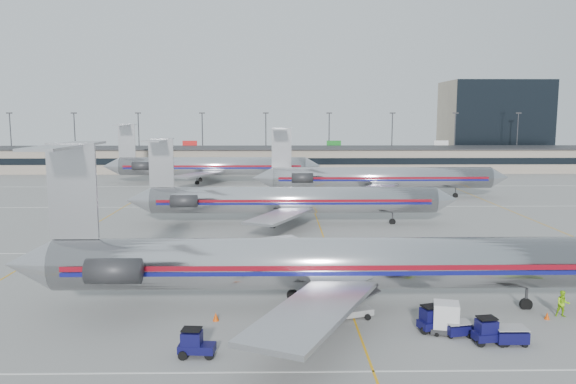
{
  "coord_description": "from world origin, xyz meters",
  "views": [
    {
      "loc": [
        -5.34,
        -48.1,
        14.43
      ],
      "look_at": [
        -4.15,
        24.52,
        4.5
      ],
      "focal_mm": 35.0,
      "sensor_mm": 36.0,
      "label": 1
    }
  ],
  "objects_px": {
    "belt_loader": "(352,311)",
    "jet_second_row": "(287,200)",
    "uld_container": "(446,318)",
    "tug_center": "(433,320)",
    "jet_foreground": "(321,263)"
  },
  "relations": [
    {
      "from": "jet_second_row",
      "to": "uld_container",
      "type": "height_order",
      "value": "jet_second_row"
    },
    {
      "from": "jet_second_row",
      "to": "jet_foreground",
      "type": "bearing_deg",
      "value": -86.47
    },
    {
      "from": "jet_foreground",
      "to": "uld_container",
      "type": "height_order",
      "value": "jet_foreground"
    },
    {
      "from": "jet_foreground",
      "to": "belt_loader",
      "type": "relative_size",
      "value": 12.4
    },
    {
      "from": "belt_loader",
      "to": "jet_second_row",
      "type": "bearing_deg",
      "value": 77.66
    },
    {
      "from": "tug_center",
      "to": "belt_loader",
      "type": "relative_size",
      "value": 0.64
    },
    {
      "from": "tug_center",
      "to": "belt_loader",
      "type": "height_order",
      "value": "belt_loader"
    },
    {
      "from": "jet_second_row",
      "to": "uld_container",
      "type": "bearing_deg",
      "value": -75.13
    },
    {
      "from": "jet_foreground",
      "to": "uld_container",
      "type": "bearing_deg",
      "value": -29.56
    },
    {
      "from": "uld_container",
      "to": "jet_second_row",
      "type": "bearing_deg",
      "value": 118.64
    },
    {
      "from": "belt_loader",
      "to": "uld_container",
      "type": "bearing_deg",
      "value": -45.33
    },
    {
      "from": "jet_foreground",
      "to": "jet_second_row",
      "type": "distance_m",
      "value": 33.37
    },
    {
      "from": "jet_foreground",
      "to": "uld_container",
      "type": "distance_m",
      "value": 9.56
    },
    {
      "from": "jet_second_row",
      "to": "belt_loader",
      "type": "height_order",
      "value": "jet_second_row"
    },
    {
      "from": "jet_foreground",
      "to": "jet_second_row",
      "type": "height_order",
      "value": "jet_foreground"
    }
  ]
}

